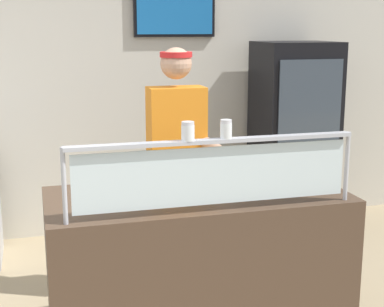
% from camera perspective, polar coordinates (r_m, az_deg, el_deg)
% --- Properties ---
extents(ground_plane, '(12.00, 12.00, 0.00)m').
position_cam_1_polar(ground_plane, '(4.24, -1.86, -14.08)').
color(ground_plane, tan).
rests_on(ground_plane, ground).
extents(shop_rear_unit, '(6.12, 0.13, 2.70)m').
position_cam_1_polar(shop_rear_unit, '(5.37, -5.92, 6.66)').
color(shop_rear_unit, beige).
rests_on(shop_rear_unit, ground).
extents(serving_counter, '(1.72, 0.79, 0.95)m').
position_cam_1_polar(serving_counter, '(3.51, 0.47, -11.43)').
color(serving_counter, '#4C3828').
rests_on(serving_counter, ground).
extents(sneeze_guard, '(1.55, 0.06, 0.38)m').
position_cam_1_polar(sneeze_guard, '(2.97, 2.27, -1.12)').
color(sneeze_guard, '#B2B5BC').
rests_on(sneeze_guard, serving_counter).
extents(pizza_tray, '(0.51, 0.51, 0.04)m').
position_cam_1_polar(pizza_tray, '(3.41, 0.35, -3.34)').
color(pizza_tray, '#9EA0A8').
rests_on(pizza_tray, serving_counter).
extents(pizza_server, '(0.13, 0.29, 0.01)m').
position_cam_1_polar(pizza_server, '(3.38, -0.20, -3.12)').
color(pizza_server, '#ADAFB7').
rests_on(pizza_server, pizza_tray).
extents(parmesan_shaker, '(0.07, 0.07, 0.10)m').
position_cam_1_polar(parmesan_shaker, '(2.90, -0.41, 2.10)').
color(parmesan_shaker, white).
rests_on(parmesan_shaker, sneeze_guard).
extents(pepper_flake_shaker, '(0.06, 0.06, 0.10)m').
position_cam_1_polar(pepper_flake_shaker, '(2.95, 3.37, 2.30)').
color(pepper_flake_shaker, white).
rests_on(pepper_flake_shaker, sneeze_guard).
extents(worker_figure, '(0.41, 0.50, 1.76)m').
position_cam_1_polar(worker_figure, '(3.94, -1.44, -0.60)').
color(worker_figure, '#23232D').
rests_on(worker_figure, ground).
extents(drink_fridge, '(0.69, 0.61, 1.76)m').
position_cam_1_polar(drink_fridge, '(5.45, 9.97, 1.53)').
color(drink_fridge, black).
rests_on(drink_fridge, ground).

